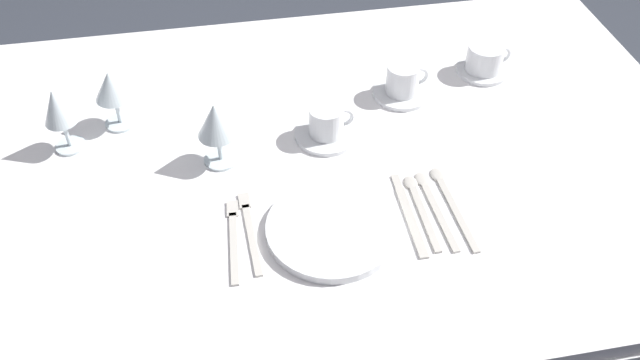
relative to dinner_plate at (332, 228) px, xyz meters
The scene contains 18 objects.
ground_plane 0.78m from the dinner_plate, 100.00° to the left, with size 6.00×6.00×0.00m, color #383D47.
dining_table 0.25m from the dinner_plate, 100.00° to the left, with size 1.80×1.11×0.74m.
dinner_plate is the anchor object (origin of this frame).
fork_outer 0.15m from the dinner_plate, 167.67° to the left, with size 0.03×0.21×0.00m.
fork_inner 0.18m from the dinner_plate, behind, with size 0.03×0.20×0.00m.
dinner_knife 0.15m from the dinner_plate, ahead, with size 0.02×0.22×0.00m.
spoon_soup 0.19m from the dinner_plate, 12.57° to the left, with size 0.03×0.20×0.01m.
spoon_dessert 0.21m from the dinner_plate, 11.25° to the left, with size 0.03×0.22×0.01m.
spoon_tea 0.25m from the dinner_plate, ahead, with size 0.03×0.23×0.01m.
saucer_left 0.28m from the dinner_plate, 81.35° to the left, with size 0.14×0.14×0.01m, color white.
coffee_cup_left 0.28m from the dinner_plate, 80.98° to the left, with size 0.10×0.08×0.07m.
saucer_right 0.64m from the dinner_plate, 43.61° to the left, with size 0.13×0.13×0.01m, color white.
coffee_cup_right 0.64m from the dinner_plate, 43.51° to the left, with size 0.11×0.09×0.06m.
saucer_far 0.46m from the dinner_plate, 57.97° to the left, with size 0.13×0.13×0.01m, color white.
coffee_cup_far 0.46m from the dinner_plate, 57.77° to the left, with size 0.10×0.08×0.07m.
wine_glass_centre 0.61m from the dinner_plate, 146.34° to the left, with size 0.07×0.07×0.15m.
wine_glass_left 0.32m from the dinner_plate, 128.92° to the left, with size 0.08×0.08×0.15m.
wine_glass_right 0.57m from the dinner_plate, 135.31° to the left, with size 0.08×0.08×0.14m.
Camera 1 is at (-0.12, -1.00, 1.66)m, focal length 36.13 mm.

